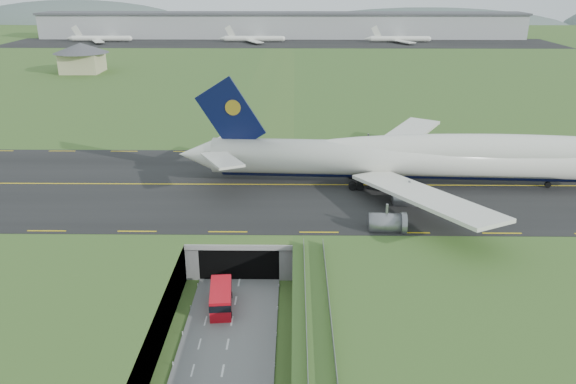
{
  "coord_description": "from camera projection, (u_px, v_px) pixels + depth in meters",
  "views": [
    {
      "loc": [
        8.21,
        -65.98,
        42.93
      ],
      "look_at": [
        7.16,
        20.0,
        9.69
      ],
      "focal_mm": 35.0,
      "sensor_mm": 36.0,
      "label": 1
    }
  ],
  "objects": [
    {
      "name": "guideway",
      "position": [
        321.0,
        370.0,
        57.24
      ],
      "size": [
        3.0,
        53.0,
        7.05
      ],
      "color": "#A8A8A3",
      "rests_on": "ground"
    },
    {
      "name": "taxiway",
      "position": [
        251.0,
        185.0,
        105.69
      ],
      "size": [
        800.0,
        44.0,
        0.18
      ],
      "primitive_type": "cube",
      "color": "black",
      "rests_on": "airfield_deck"
    },
    {
      "name": "cargo_terminal",
      "position": [
        282.0,
        25.0,
        351.33
      ],
      "size": [
        320.0,
        67.0,
        15.6
      ],
      "color": "#B2B2B2",
      "rests_on": "ground"
    },
    {
      "name": "jumbo_jet",
      "position": [
        437.0,
        157.0,
        103.41
      ],
      "size": [
        98.58,
        62.63,
        20.74
      ],
      "rotation": [
        0.0,
        0.0,
        -0.05
      ],
      "color": "white",
      "rests_on": "ground"
    },
    {
      "name": "airfield_deck",
      "position": [
        233.0,
        291.0,
        76.03
      ],
      "size": [
        800.0,
        800.0,
        6.0
      ],
      "primitive_type": "cube",
      "color": "gray",
      "rests_on": "ground"
    },
    {
      "name": "ground",
      "position": [
        234.0,
        310.0,
        77.11
      ],
      "size": [
        900.0,
        900.0,
        0.0
      ],
      "primitive_type": "plane",
      "color": "#305B24",
      "rests_on": "ground"
    },
    {
      "name": "tunnel_portal",
      "position": [
        244.0,
        235.0,
        91.49
      ],
      "size": [
        17.0,
        22.3,
        6.0
      ],
      "color": "gray",
      "rests_on": "ground"
    },
    {
      "name": "distant_hills",
      "position": [
        361.0,
        34.0,
        478.86
      ],
      "size": [
        700.0,
        91.0,
        60.0
      ],
      "color": "#546560",
      "rests_on": "ground"
    },
    {
      "name": "service_building",
      "position": [
        82.0,
        55.0,
        225.96
      ],
      "size": [
        22.08,
        22.08,
        11.83
      ],
      "rotation": [
        0.0,
        0.0,
        0.02
      ],
      "color": "#BEB789",
      "rests_on": "ground"
    },
    {
      "name": "trench_road",
      "position": [
        228.0,
        342.0,
        70.08
      ],
      "size": [
        12.0,
        75.0,
        0.2
      ],
      "primitive_type": "cube",
      "color": "slate",
      "rests_on": "ground"
    },
    {
      "name": "shuttle_tram",
      "position": [
        221.0,
        298.0,
        76.77
      ],
      "size": [
        3.61,
        7.9,
        3.12
      ],
      "rotation": [
        0.0,
        0.0,
        0.1
      ],
      "color": "red",
      "rests_on": "ground"
    }
  ]
}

